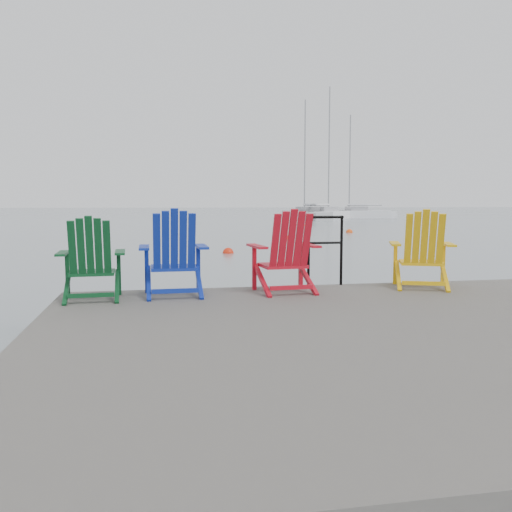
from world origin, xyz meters
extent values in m
plane|color=slate|center=(0.00, 0.00, 0.00)|extent=(400.00, 400.00, 0.00)
cube|color=#2E2A28|center=(0.00, 0.00, 0.40)|extent=(6.00, 5.00, 0.20)
cylinder|color=black|center=(-2.70, 2.20, -0.30)|extent=(0.26, 0.26, 1.20)
cylinder|color=black|center=(0.00, 2.20, -0.30)|extent=(0.26, 0.26, 1.20)
cylinder|color=black|center=(2.70, 2.20, -0.30)|extent=(0.26, 0.26, 1.20)
cylinder|color=black|center=(0.03, 2.45, 0.95)|extent=(0.04, 0.04, 0.90)
cylinder|color=black|center=(0.47, 2.45, 0.95)|extent=(0.04, 0.04, 0.90)
cylinder|color=black|center=(0.25, 2.45, 1.38)|extent=(0.48, 0.04, 0.04)
cylinder|color=black|center=(0.25, 2.45, 1.05)|extent=(0.44, 0.03, 0.03)
cube|color=#0B3E1D|center=(-2.59, 1.99, 0.79)|extent=(0.49, 0.44, 0.04)
cube|color=#0B3E1D|center=(-2.88, 2.16, 0.75)|extent=(0.05, 0.05, 0.50)
cube|color=#0B3E1D|center=(-2.32, 2.18, 0.75)|extent=(0.05, 0.05, 0.50)
cube|color=#0B3E1D|center=(-2.89, 1.96, 1.01)|extent=(0.13, 0.55, 0.02)
cube|color=#0B3E1D|center=(-2.29, 1.99, 1.01)|extent=(0.13, 0.55, 0.02)
cube|color=#0B3E1D|center=(-2.58, 1.70, 1.09)|extent=(0.45, 0.25, 0.61)
cube|color=navy|center=(-1.70, 2.10, 0.81)|extent=(0.52, 0.46, 0.04)
cube|color=navy|center=(-2.00, 2.29, 0.77)|extent=(0.05, 0.05, 0.54)
cube|color=navy|center=(-1.39, 2.29, 0.77)|extent=(0.05, 0.05, 0.54)
cube|color=navy|center=(-2.02, 2.08, 1.06)|extent=(0.12, 0.59, 0.03)
cube|color=navy|center=(-1.37, 2.08, 1.06)|extent=(0.12, 0.59, 0.03)
cube|color=navy|center=(-1.69, 1.79, 1.14)|extent=(0.48, 0.25, 0.66)
cube|color=#B70D1C|center=(-0.40, 2.10, 0.81)|extent=(0.54, 0.49, 0.04)
cube|color=#B70D1C|center=(-0.71, 2.26, 0.77)|extent=(0.05, 0.05, 0.54)
cube|color=#B70D1C|center=(-0.11, 2.31, 0.77)|extent=(0.05, 0.05, 0.54)
cube|color=#B70D1C|center=(-0.72, 2.06, 1.05)|extent=(0.16, 0.59, 0.03)
cube|color=#B70D1C|center=(-0.07, 2.11, 1.05)|extent=(0.16, 0.59, 0.03)
cube|color=#B70D1C|center=(-0.37, 1.79, 1.13)|extent=(0.49, 0.28, 0.66)
cube|color=#E9AF0C|center=(1.40, 2.10, 0.81)|extent=(0.63, 0.60, 0.04)
cube|color=#E9AF0C|center=(1.19, 2.38, 0.77)|extent=(0.06, 0.06, 0.53)
cube|color=#E9AF0C|center=(1.75, 2.17, 0.77)|extent=(0.06, 0.06, 0.53)
cube|color=#E9AF0C|center=(1.09, 2.20, 1.05)|extent=(0.31, 0.58, 0.03)
cube|color=#E9AF0C|center=(1.70, 1.97, 1.05)|extent=(0.31, 0.58, 0.03)
cube|color=#E9AF0C|center=(1.29, 1.81, 1.13)|extent=(0.52, 0.40, 0.65)
cube|color=silver|center=(13.10, 48.15, 0.25)|extent=(2.81, 8.89, 1.10)
cube|color=#9E9EA3|center=(13.13, 47.71, 0.95)|extent=(1.75, 2.72, 0.55)
cylinder|color=gray|center=(13.07, 48.58, 6.28)|extent=(0.12, 0.12, 10.96)
cube|color=white|center=(15.44, 48.87, 0.25)|extent=(9.02, 8.73, 1.10)
cube|color=#9E9EA3|center=(15.08, 48.53, 0.95)|extent=(3.42, 3.37, 0.55)
cylinder|color=gray|center=(15.80, 49.22, 7.03)|extent=(0.12, 0.12, 12.46)
cube|color=white|center=(19.05, 50.76, 0.25)|extent=(8.19, 5.16, 1.10)
cube|color=#9E9EA3|center=(19.41, 50.60, 0.95)|extent=(2.79, 2.31, 0.55)
cylinder|color=gray|center=(18.68, 50.93, 5.82)|extent=(0.12, 0.12, 10.03)
sphere|color=red|center=(0.38, 12.57, 0.00)|extent=(0.35, 0.35, 0.35)
sphere|color=red|center=(3.87, 18.76, 0.00)|extent=(0.33, 0.33, 0.33)
sphere|color=#F84C0E|center=(8.44, 23.43, 0.00)|extent=(0.37, 0.37, 0.37)
sphere|color=red|center=(8.30, 32.24, 0.00)|extent=(0.39, 0.39, 0.39)
camera|label=1|loc=(-1.92, -4.19, 1.55)|focal=38.00mm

